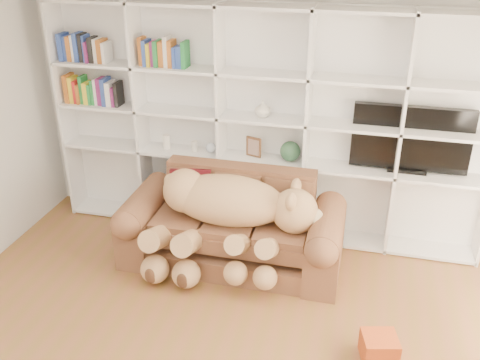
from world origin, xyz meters
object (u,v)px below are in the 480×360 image
(sofa, at_px, (233,230))
(gift_box, at_px, (379,348))
(teddy_bear, at_px, (226,213))
(tv, at_px, (411,140))

(sofa, height_order, gift_box, sofa)
(sofa, relative_size, teddy_bear, 1.31)
(sofa, relative_size, gift_box, 7.98)
(teddy_bear, height_order, tv, tv)
(teddy_bear, xyz_separation_m, tv, (1.60, 0.84, 0.56))
(sofa, bearing_deg, teddy_bear, -94.74)
(sofa, height_order, teddy_bear, teddy_bear)
(sofa, relative_size, tv, 1.91)
(sofa, xyz_separation_m, teddy_bear, (-0.01, -0.18, 0.29))
(gift_box, bearing_deg, sofa, 144.16)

